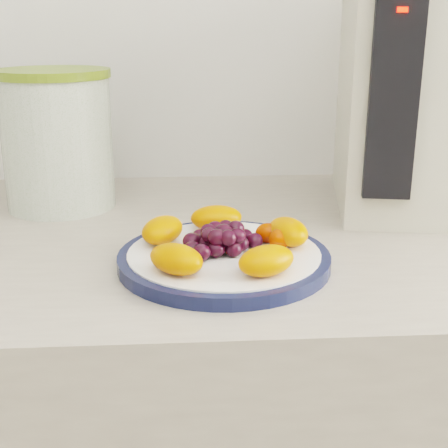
{
  "coord_description": "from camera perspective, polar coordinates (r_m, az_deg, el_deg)",
  "views": [
    {
      "loc": [
        -0.14,
        0.42,
        1.17
      ],
      "look_at": [
        -0.09,
        1.08,
        0.95
      ],
      "focal_mm": 50.0,
      "sensor_mm": 36.0,
      "label": 1
    }
  ],
  "objects": [
    {
      "name": "fruit_plate",
      "position": [
        0.71,
        0.2,
        -1.3
      ],
      "size": [
        0.21,
        0.2,
        0.03
      ],
      "color": "#E35D02",
      "rests_on": "plate_face"
    },
    {
      "name": "plate_rim",
      "position": [
        0.71,
        -0.0,
        -3.26
      ],
      "size": [
        0.24,
        0.24,
        0.01
      ],
      "primitive_type": "cylinder",
      "color": "#131B3E",
      "rests_on": "counter"
    },
    {
      "name": "canister",
      "position": [
        0.95,
        -14.95,
        7.09
      ],
      "size": [
        0.18,
        0.18,
        0.19
      ],
      "primitive_type": "cylinder",
      "rotation": [
        0.0,
        0.0,
        0.12
      ],
      "color": "#365E1B",
      "rests_on": "counter"
    },
    {
      "name": "appliance_led",
      "position": [
        0.79,
        16.0,
        18.33
      ],
      "size": [
        0.01,
        0.01,
        0.01
      ],
      "primitive_type": "cube",
      "rotation": [
        0.0,
        0.0,
        -0.18
      ],
      "color": "#FF0C05",
      "rests_on": "appliance_panel"
    },
    {
      "name": "appliance_body",
      "position": [
        0.96,
        17.0,
        11.83
      ],
      "size": [
        0.24,
        0.31,
        0.35
      ],
      "primitive_type": "cube",
      "rotation": [
        0.0,
        0.0,
        -0.18
      ],
      "color": "beige",
      "rests_on": "counter"
    },
    {
      "name": "plate_face",
      "position": [
        0.71,
        -0.0,
        -3.18
      ],
      "size": [
        0.22,
        0.22,
        0.02
      ],
      "primitive_type": "cylinder",
      "color": "white",
      "rests_on": "counter"
    },
    {
      "name": "appliance_panel",
      "position": [
        0.81,
        15.25,
        11.27
      ],
      "size": [
        0.06,
        0.03,
        0.26
      ],
      "primitive_type": "cube",
      "rotation": [
        0.0,
        0.0,
        -0.18
      ],
      "color": "black",
      "rests_on": "appliance_body"
    },
    {
      "name": "canister_lid",
      "position": [
        0.93,
        -15.46,
        13.14
      ],
      "size": [
        0.18,
        0.18,
        0.01
      ],
      "primitive_type": "cylinder",
      "rotation": [
        0.0,
        0.0,
        0.12
      ],
      "color": "olive",
      "rests_on": "canister"
    }
  ]
}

